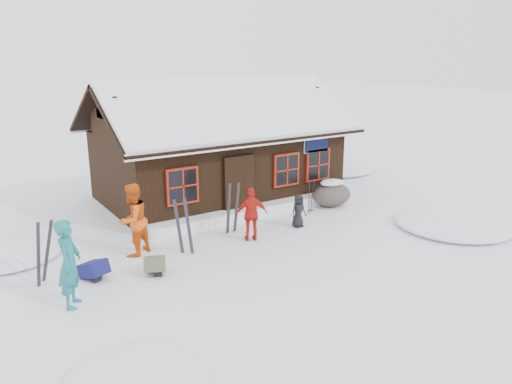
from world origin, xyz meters
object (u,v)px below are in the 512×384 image
skier_teal (69,264)px  ski_pair_left (43,253)px  skier_crouched (298,211)px  skier_orange_left (133,220)px  skier_orange_right (252,214)px  backpack_blue (94,272)px  boulder (332,194)px  ski_poles (311,197)px  backpack_olive (155,267)px

skier_teal → ski_pair_left: 1.60m
skier_crouched → ski_pair_left: (-7.36, 0.25, 0.20)m
skier_orange_left → skier_crouched: 5.08m
skier_teal → ski_pair_left: bearing=37.4°
skier_orange_right → backpack_blue: (-4.54, -0.09, -0.61)m
skier_teal → skier_orange_right: (5.29, 1.15, -0.19)m
skier_teal → skier_orange_left: (2.09, 1.97, 0.01)m
backpack_blue → skier_teal: bearing=-145.3°
skier_teal → backpack_blue: bearing=-6.8°
skier_orange_left → skier_crouched: bearing=142.9°
skier_orange_left → boulder: bearing=153.7°
skier_orange_left → ski_pair_left: size_ratio=1.29×
skier_teal → boulder: (9.45, 2.41, -0.54)m
ski_poles → backpack_olive: bearing=-165.1°
skier_teal → ski_poles: 8.60m
backpack_olive → skier_teal: bearing=-140.8°
skier_orange_right → boulder: skier_orange_right is taller
boulder → backpack_olive: (-7.37, -1.87, -0.26)m
skier_crouched → ski_poles: (1.20, 0.88, 0.05)m
skier_crouched → backpack_olive: 5.11m
skier_orange_left → backpack_olive: (-0.02, -1.43, -0.80)m
skier_orange_right → skier_crouched: skier_orange_right is taller
backpack_blue → skier_orange_left: bearing=13.9°
skier_orange_right → ski_poles: 3.20m
boulder → ski_pair_left: 9.74m
skier_orange_right → ski_pair_left: (-5.54, 0.41, -0.06)m
ski_pair_left → ski_poles: 8.58m
ski_pair_left → backpack_olive: 2.60m
backpack_blue → backpack_olive: size_ratio=0.99×
skier_crouched → backpack_blue: bearing=-178.2°
boulder → ski_poles: bearing=-169.3°
skier_orange_right → skier_orange_left: bearing=7.9°
skier_orange_left → backpack_olive: skier_orange_left is taller
boulder → ski_pair_left: ski_pair_left is taller
skier_orange_left → backpack_blue: bearing=4.4°
skier_orange_right → ski_poles: size_ratio=1.30×
boulder → backpack_olive: boulder is taller
skier_teal → backpack_blue: 1.52m
skier_orange_left → ski_poles: size_ratio=1.62×
skier_orange_right → ski_poles: (3.02, 1.04, -0.22)m
ski_pair_left → ski_poles: (8.56, 0.63, -0.15)m
skier_orange_left → backpack_olive: bearing=59.7°
skier_teal → skier_crouched: size_ratio=1.87×
ski_pair_left → backpack_blue: (1.00, -0.50, -0.55)m
ski_poles → ski_pair_left: bearing=-175.8°
boulder → backpack_blue: bearing=-171.2°
backpack_blue → backpack_olive: (1.33, -0.52, 0.00)m
skier_crouched → backpack_blue: skier_crouched is taller
skier_teal → backpack_blue: (0.75, 1.06, -0.80)m
skier_orange_left → backpack_blue: 1.81m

